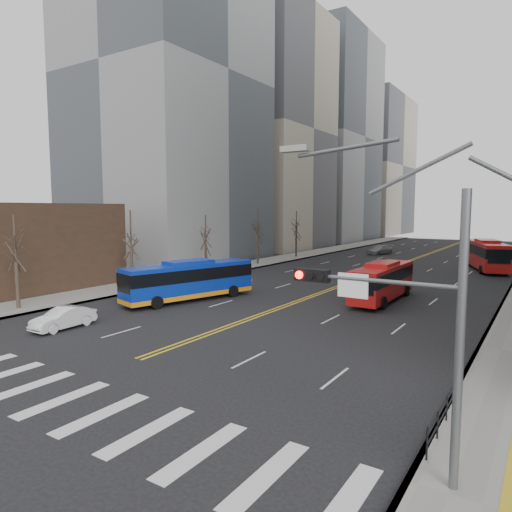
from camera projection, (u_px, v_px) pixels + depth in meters
ground at (45, 393)px, 18.63m from camera, size 220.00×220.00×0.00m
sidewalk_left at (270, 261)px, 65.11m from camera, size 5.00×130.00×0.15m
crosswalk at (45, 393)px, 18.63m from camera, size 26.70×4.00×0.01m
centerline at (406, 262)px, 64.54m from camera, size 0.55×100.00×0.01m
office_towers at (434, 106)px, 73.28m from camera, size 83.00×134.00×58.00m
signal_mast at (404, 307)px, 12.35m from camera, size 5.37×0.37×9.39m
pedestrian_railing at (447, 402)px, 15.82m from camera, size 0.06×6.06×1.02m
street_trees at (293, 232)px, 50.85m from camera, size 35.20×47.20×7.60m
blue_bus at (189, 279)px, 37.28m from camera, size 5.48×11.58×3.32m
red_bus_near at (382, 279)px, 37.14m from camera, size 2.58×9.99×3.20m
red_bus_far at (487, 253)px, 55.77m from camera, size 6.37×12.22×3.77m
car_white at (63, 318)px, 28.59m from camera, size 1.55×4.12×1.34m
car_dark_mid at (506, 264)px, 57.40m from camera, size 2.60×3.84×1.21m
car_silver at (380, 250)px, 75.45m from camera, size 3.73×5.58×1.50m
car_dark_far at (490, 246)px, 85.65m from camera, size 2.00×3.95×1.07m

